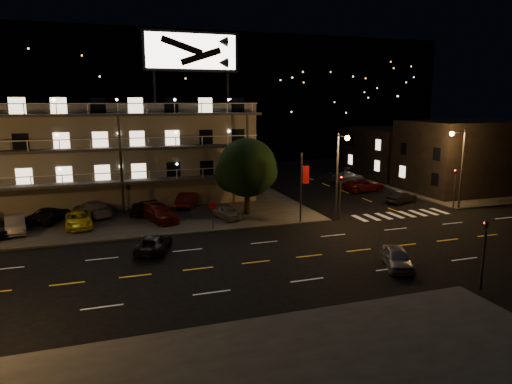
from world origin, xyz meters
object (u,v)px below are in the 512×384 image
object	(u,v)px
road_car_west	(154,243)
side_car_0	(402,197)
tree	(247,170)
lot_car_4	(226,212)
lot_car_7	(92,209)
road_car_east	(397,258)
lot_car_2	(79,220)

from	to	relation	value
road_car_west	side_car_0	bearing A→B (deg)	-144.24
tree	road_car_west	size ratio (longest dim) A/B	1.65
lot_car_4	lot_car_7	distance (m)	12.68
lot_car_4	road_car_east	bearing A→B (deg)	-79.34
lot_car_2	lot_car_4	distance (m)	12.85
lot_car_7	lot_car_4	bearing A→B (deg)	133.50
road_car_west	lot_car_2	bearing A→B (deg)	-36.88
tree	lot_car_7	world-z (taller)	tree
lot_car_4	road_car_west	size ratio (longest dim) A/B	0.86
lot_car_2	lot_car_7	world-z (taller)	lot_car_7
tree	road_car_east	bearing A→B (deg)	-72.09
side_car_0	road_car_west	world-z (taller)	side_car_0
lot_car_4	lot_car_2	bearing A→B (deg)	159.36
lot_car_2	side_car_0	xyz separation A→B (m)	(32.54, -0.22, -0.16)
tree	lot_car_4	world-z (taller)	tree
tree	lot_car_2	bearing A→B (deg)	179.24
road_car_east	road_car_west	distance (m)	17.11
tree	side_car_0	bearing A→B (deg)	-0.08
lot_car_4	side_car_0	size ratio (longest dim) A/B	1.00
tree	road_car_west	world-z (taller)	tree
tree	road_car_east	world-z (taller)	tree
lot_car_2	side_car_0	bearing A→B (deg)	-4.08
side_car_0	lot_car_2	bearing A→B (deg)	69.50
lot_car_7	road_car_east	distance (m)	27.95
lot_car_2	road_car_east	xyz separation A→B (m)	(20.38, -16.59, -0.13)
lot_car_2	tree	bearing A→B (deg)	-4.45
lot_car_2	road_car_west	bearing A→B (deg)	-59.92
lot_car_7	road_car_east	bearing A→B (deg)	109.27
tree	lot_car_7	size ratio (longest dim) A/B	1.42
road_car_east	tree	bearing A→B (deg)	130.37
lot_car_2	road_car_east	bearing A→B (deg)	-42.84
lot_car_4	road_car_west	xyz separation A→B (m)	(-7.32, -7.04, -0.18)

